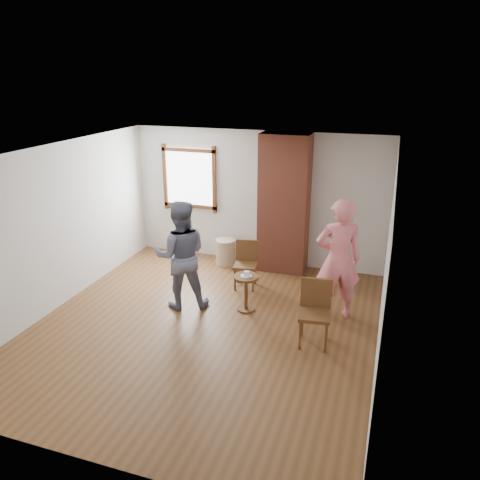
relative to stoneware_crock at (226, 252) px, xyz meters
name	(u,v)px	position (x,y,z in m)	size (l,w,h in m)	color
ground	(204,327)	(0.53, -2.40, -0.25)	(5.50, 5.50, 0.00)	brown
room_shell	(213,200)	(0.47, -1.79, 1.56)	(5.04, 5.52, 2.62)	silver
brick_chimney	(284,204)	(1.13, 0.10, 1.05)	(0.90, 0.50, 2.60)	#AB553C
stoneware_crock	(226,252)	(0.00, 0.00, 0.00)	(0.39, 0.39, 0.50)	tan
dark_pot	(178,254)	(-1.05, 0.00, -0.18)	(0.14, 0.14, 0.14)	black
dining_chair_left	(246,261)	(0.69, -0.84, 0.22)	(0.45, 0.45, 0.83)	brown
dining_chair_right	(315,309)	(2.16, -2.28, 0.27)	(0.48, 0.48, 0.93)	brown
side_table	(246,287)	(0.97, -1.70, 0.15)	(0.40, 0.40, 0.60)	brown
cake_plate	(246,276)	(0.97, -1.70, 0.35)	(0.18, 0.18, 0.01)	white
cake_slice	(247,274)	(0.98, -1.70, 0.39)	(0.08, 0.07, 0.06)	white
man	(181,255)	(-0.06, -1.88, 0.64)	(0.86, 0.67, 1.78)	#131636
person_pink	(338,260)	(2.35, -1.44, 0.70)	(0.70, 0.46, 1.91)	pink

